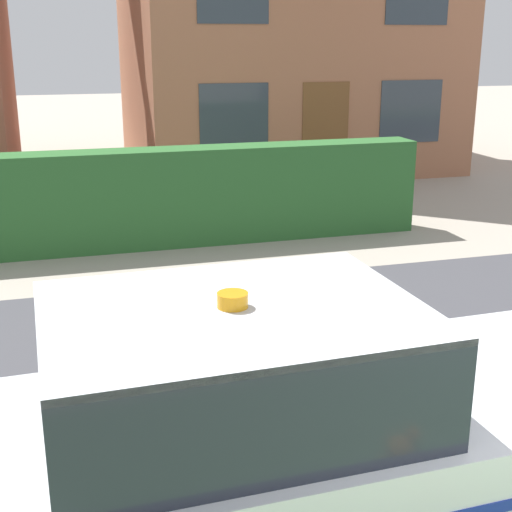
% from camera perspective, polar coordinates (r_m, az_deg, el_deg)
% --- Properties ---
extents(road_strip, '(28.00, 6.17, 0.01)m').
position_cam_1_polar(road_strip, '(6.57, 10.51, -9.77)').
color(road_strip, '#424247').
rests_on(road_strip, ground).
extents(garden_hedge, '(8.30, 0.61, 1.42)m').
position_cam_1_polar(garden_hedge, '(10.49, -8.77, 4.56)').
color(garden_hedge, '#2D662D').
rests_on(garden_hedge, ground).
extents(police_car, '(4.59, 1.87, 1.60)m').
position_cam_1_polar(police_car, '(4.34, 1.84, -13.79)').
color(police_car, black).
rests_on(police_car, road_strip).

